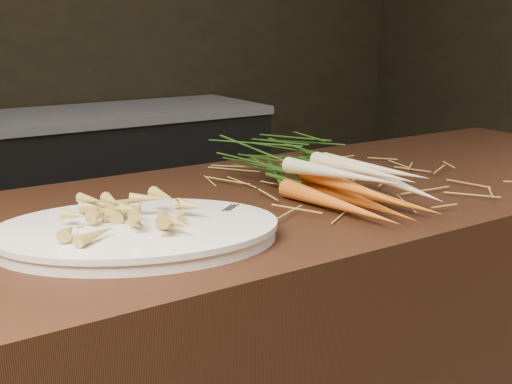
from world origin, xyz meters
TOP-DOWN VIEW (x-y plane):
  - back_counter at (0.30, 2.18)m, footprint 1.82×0.62m
  - straw_bedding at (0.00, 0.30)m, footprint 1.40×0.60m
  - root_veg_bunch at (0.21, 0.29)m, footprint 0.21×0.55m
  - serving_platter at (-0.22, 0.19)m, footprint 0.54×0.46m
  - roasted_veg_heap at (-0.22, 0.19)m, footprint 0.27×0.24m
  - serving_fork at (-0.07, 0.11)m, footprint 0.15×0.11m

SIDE VIEW (x-z plane):
  - back_counter at x=0.30m, z-range 0.00..0.84m
  - straw_bedding at x=0.00m, z-range 0.90..0.92m
  - serving_platter at x=-0.22m, z-range 0.90..0.92m
  - serving_fork at x=-0.07m, z-range 0.92..0.93m
  - roasted_veg_heap at x=-0.22m, z-range 0.92..0.97m
  - root_veg_bunch at x=0.21m, z-range 0.90..1.00m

